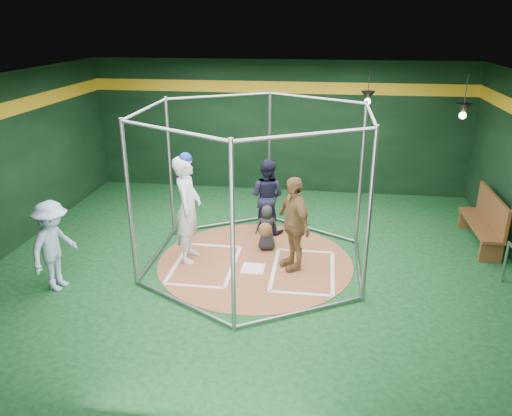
# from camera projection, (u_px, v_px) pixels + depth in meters

# --- Properties ---
(room_shell) EXTENTS (10.10, 9.10, 3.53)m
(room_shell) POSITION_uv_depth(u_px,v_px,m) (255.00, 177.00, 9.16)
(room_shell) COLOR #0C3615
(room_shell) RESTS_ON ground
(clay_disc) EXTENTS (3.80, 3.80, 0.01)m
(clay_disc) POSITION_uv_depth(u_px,v_px,m) (255.00, 262.00, 9.78)
(clay_disc) COLOR #9A5938
(clay_disc) RESTS_ON ground
(home_plate) EXTENTS (0.43, 0.43, 0.01)m
(home_plate) POSITION_uv_depth(u_px,v_px,m) (253.00, 268.00, 9.50)
(home_plate) COLOR white
(home_plate) RESTS_ON clay_disc
(batter_box_left) EXTENTS (1.17, 1.77, 0.01)m
(batter_box_left) POSITION_uv_depth(u_px,v_px,m) (205.00, 264.00, 9.67)
(batter_box_left) COLOR white
(batter_box_left) RESTS_ON clay_disc
(batter_box_right) EXTENTS (1.17, 1.77, 0.01)m
(batter_box_right) POSITION_uv_depth(u_px,v_px,m) (303.00, 270.00, 9.42)
(batter_box_right) COLOR white
(batter_box_right) RESTS_ON clay_disc
(batting_cage) EXTENTS (4.05, 4.67, 3.00)m
(batting_cage) POSITION_uv_depth(u_px,v_px,m) (255.00, 190.00, 9.25)
(batting_cage) COLOR gray
(batting_cage) RESTS_ON ground
(pendant_lamp_near) EXTENTS (0.34, 0.34, 0.90)m
(pendant_lamp_near) POSITION_uv_depth(u_px,v_px,m) (368.00, 96.00, 11.85)
(pendant_lamp_near) COLOR black
(pendant_lamp_near) RESTS_ON room_shell
(pendant_lamp_far) EXTENTS (0.34, 0.34, 0.90)m
(pendant_lamp_far) POSITION_uv_depth(u_px,v_px,m) (464.00, 109.00, 10.14)
(pendant_lamp_far) COLOR black
(pendant_lamp_far) RESTS_ON room_shell
(batter_figure) EXTENTS (0.55, 0.79, 2.17)m
(batter_figure) POSITION_uv_depth(u_px,v_px,m) (188.00, 208.00, 9.52)
(batter_figure) COLOR silver
(batter_figure) RESTS_ON clay_disc
(visitor_leopard) EXTENTS (0.93, 1.13, 1.81)m
(visitor_leopard) POSITION_uv_depth(u_px,v_px,m) (294.00, 223.00, 9.25)
(visitor_leopard) COLOR #A88148
(visitor_leopard) RESTS_ON clay_disc
(catcher_figure) EXTENTS (0.52, 0.59, 0.95)m
(catcher_figure) POSITION_uv_depth(u_px,v_px,m) (267.00, 228.00, 10.12)
(catcher_figure) COLOR black
(catcher_figure) RESTS_ON clay_disc
(umpire) EXTENTS (0.96, 0.84, 1.65)m
(umpire) POSITION_uv_depth(u_px,v_px,m) (267.00, 196.00, 10.90)
(umpire) COLOR black
(umpire) RESTS_ON clay_disc
(bystander_blue) EXTENTS (0.77, 1.14, 1.63)m
(bystander_blue) POSITION_uv_depth(u_px,v_px,m) (54.00, 246.00, 8.58)
(bystander_blue) COLOR #9DB5D0
(bystander_blue) RESTS_ON ground
(dugout_bench) EXTENTS (0.44, 1.90, 1.11)m
(dugout_bench) POSITION_uv_depth(u_px,v_px,m) (486.00, 219.00, 10.36)
(dugout_bench) COLOR brown
(dugout_bench) RESTS_ON ground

